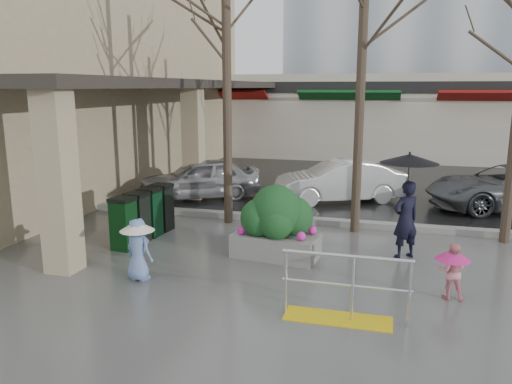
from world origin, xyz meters
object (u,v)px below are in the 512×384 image
at_px(handrail, 343,296).
at_px(child_blue, 138,244).
at_px(planter, 276,223).
at_px(car_a, 200,178).
at_px(tree_midwest, 364,2).
at_px(news_boxes, 144,215).
at_px(car_b, 339,181).
at_px(tree_west, 226,15).
at_px(woman, 407,195).
at_px(car_c, 509,188).
at_px(child_pink, 452,267).

distance_m(handrail, child_blue, 3.75).
distance_m(planter, car_a, 5.92).
distance_m(tree_midwest, news_boxes, 6.81).
xyz_separation_m(news_boxes, car_a, (-0.36, 4.35, 0.06)).
relative_size(child_blue, planter, 0.63).
bearing_deg(handrail, planter, 122.15).
bearing_deg(tree_midwest, car_b, 102.80).
xyz_separation_m(handrail, planter, (-1.58, 2.51, 0.34)).
height_order(tree_west, car_a, tree_west).
bearing_deg(tree_west, car_a, 125.31).
distance_m(handrail, tree_midwest, 6.83).
xyz_separation_m(woman, news_boxes, (-5.69, -0.23, -0.73)).
bearing_deg(car_c, car_b, -105.20).
distance_m(car_a, car_b, 4.29).
bearing_deg(car_c, tree_west, -83.09).
bearing_deg(news_boxes, child_blue, -59.46).
bearing_deg(car_a, car_c, 65.51).
relative_size(tree_midwest, car_b, 1.83).
height_order(car_a, car_b, same).
relative_size(handrail, child_pink, 2.04).
bearing_deg(news_boxes, tree_west, 58.81).
bearing_deg(news_boxes, child_pink, -9.30).
xyz_separation_m(planter, car_b, (0.71, 5.42, -0.08)).
bearing_deg(handrail, news_boxes, 148.47).
distance_m(planter, car_b, 5.47).
relative_size(woman, child_pink, 2.32).
height_order(tree_west, child_pink, tree_west).
distance_m(handrail, woman, 3.41).
xyz_separation_m(tree_midwest, child_pink, (1.80, -3.55, -4.69)).
distance_m(handrail, news_boxes, 5.58).
height_order(woman, car_a, woman).
distance_m(tree_west, news_boxes, 5.09).
height_order(handrail, child_pink, handrail).
bearing_deg(child_blue, car_a, -60.79).
relative_size(tree_west, tree_midwest, 0.97).
bearing_deg(tree_west, handrail, -55.01).
bearing_deg(planter, car_a, 126.58).
bearing_deg(car_a, child_pink, 18.09).
bearing_deg(news_boxes, tree_midwest, 27.58).
bearing_deg(news_boxes, planter, -1.99).
relative_size(tree_west, woman, 3.14).
relative_size(handrail, news_boxes, 0.92).
distance_m(child_pink, news_boxes, 6.60).
bearing_deg(tree_midwest, car_c, 39.85).
xyz_separation_m(handrail, car_a, (-5.11, 7.27, 0.25)).
bearing_deg(car_b, child_blue, -46.27).
xyz_separation_m(news_boxes, car_b, (3.88, 5.01, 0.06)).
bearing_deg(planter, handrail, -57.85).
xyz_separation_m(car_a, car_b, (4.24, 0.66, 0.00)).
bearing_deg(tree_midwest, child_pink, -63.09).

